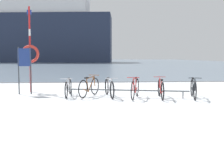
% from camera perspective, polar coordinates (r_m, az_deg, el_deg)
% --- Properties ---
extents(ground, '(80.00, 132.00, 0.08)m').
position_cam_1_polar(ground, '(59.17, -3.80, 2.63)').
color(ground, silver).
extents(bike_rack, '(4.77, 1.02, 0.31)m').
position_cam_1_polar(bike_rack, '(9.72, 3.14, -3.67)').
color(bike_rack, '#4C5156').
rests_on(bike_rack, ground).
extents(bicycle_0, '(0.46, 1.73, 0.75)m').
position_cam_1_polar(bicycle_0, '(10.17, -10.02, -2.97)').
color(bicycle_0, black).
rests_on(bicycle_0, ground).
extents(bicycle_1, '(0.80, 1.56, 0.83)m').
position_cam_1_polar(bicycle_1, '(10.00, -5.24, -2.84)').
color(bicycle_1, black).
rests_on(bicycle_1, ground).
extents(bicycle_2, '(0.46, 1.75, 0.79)m').
position_cam_1_polar(bicycle_2, '(9.80, -0.63, -3.09)').
color(bicycle_2, black).
rests_on(bicycle_2, ground).
extents(bicycle_3, '(0.65, 1.63, 0.84)m').
position_cam_1_polar(bicycle_3, '(9.58, 5.33, -3.14)').
color(bicycle_3, black).
rests_on(bicycle_3, ground).
extents(bicycle_4, '(0.46, 1.70, 0.80)m').
position_cam_1_polar(bicycle_4, '(9.67, 11.15, -3.25)').
color(bicycle_4, black).
rests_on(bicycle_4, ground).
extents(bicycle_5, '(0.57, 1.61, 0.82)m').
position_cam_1_polar(bicycle_5, '(9.96, 18.21, -3.10)').
color(bicycle_5, black).
rests_on(bicycle_5, ground).
extents(info_sign, '(0.55, 0.07, 1.99)m').
position_cam_1_polar(info_sign, '(11.06, -19.48, 2.65)').
color(info_sign, '#33383D').
rests_on(info_sign, ground).
extents(rescue_post, '(0.80, 0.12, 3.80)m').
position_cam_1_polar(rescue_post, '(11.68, -18.32, 4.93)').
color(rescue_post, red).
rests_on(rescue_post, ground).
extents(ferry_ship, '(41.37, 14.43, 28.13)m').
position_cam_1_polar(ferry_ship, '(70.24, -17.56, 10.44)').
color(ferry_ship, '#232D47').
rests_on(ferry_ship, ground).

